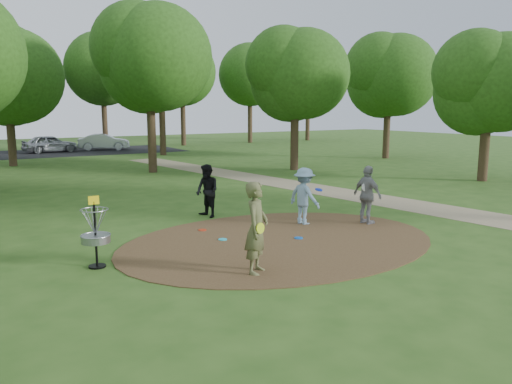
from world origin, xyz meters
TOP-DOWN VIEW (x-y plane):
  - ground at (0.00, 0.00)m, footprint 100.00×100.00m
  - dirt_clearing at (0.00, 0.00)m, footprint 8.40×8.40m
  - footpath at (6.50, 2.00)m, footprint 7.55×39.89m
  - parking_lot at (2.00, 30.00)m, footprint 14.00×8.00m
  - player_observer_with_disc at (-1.80, -1.78)m, footprint 0.82×0.80m
  - player_throwing_with_disc at (1.66, 1.23)m, footprint 1.08×1.17m
  - player_walking_with_disc at (-0.32, 3.57)m, footprint 0.75×0.89m
  - player_waiting_with_disc at (3.23, 0.30)m, footprint 0.49×1.03m
  - disc_ground_cyan at (-1.21, 0.84)m, footprint 0.22×0.22m
  - disc_ground_blue at (0.53, -0.05)m, footprint 0.22×0.22m
  - disc_ground_red at (-1.23, 2.02)m, footprint 0.22×0.22m
  - car_left at (-0.62, 30.36)m, footprint 4.06×1.92m
  - car_right at (3.48, 30.52)m, footprint 4.19×2.54m
  - disc_golf_basket at (-4.50, 0.30)m, footprint 0.63×0.63m
  - tree_ring at (0.87, 8.86)m, footprint 37.38×44.94m

SIDE VIEW (x-z plane):
  - ground at x=0.00m, z-range 0.00..0.00m
  - parking_lot at x=2.00m, z-range 0.00..0.01m
  - footpath at x=6.50m, z-range 0.00..0.01m
  - dirt_clearing at x=0.00m, z-range 0.00..0.02m
  - disc_ground_cyan at x=-1.21m, z-range 0.02..0.04m
  - disc_ground_blue at x=0.53m, z-range 0.02..0.04m
  - disc_ground_red at x=-1.23m, z-range 0.02..0.04m
  - car_right at x=3.48m, z-range 0.00..1.31m
  - car_left at x=-0.62m, z-range 0.00..1.34m
  - player_walking_with_disc at x=-0.32m, z-range 0.00..1.64m
  - player_throwing_with_disc at x=1.66m, z-range 0.00..1.65m
  - player_waiting_with_disc at x=3.23m, z-range 0.00..1.71m
  - disc_golf_basket at x=-4.50m, z-range 0.10..1.64m
  - player_observer_with_disc at x=-1.80m, z-range 0.00..1.90m
  - tree_ring at x=0.87m, z-range 0.80..9.48m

